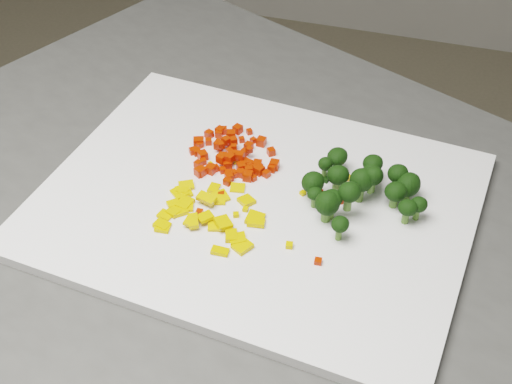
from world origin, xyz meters
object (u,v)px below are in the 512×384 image
(cutting_board, at_px, (256,203))
(pepper_pile, at_px, (206,214))
(broccoli_pile, at_px, (363,184))
(carrot_pile, at_px, (234,147))

(cutting_board, bearing_deg, pepper_pile, -130.97)
(pepper_pile, relative_size, broccoli_pile, 0.97)
(carrot_pile, xyz_separation_m, broccoli_pile, (0.17, -0.04, 0.02))
(carrot_pile, xyz_separation_m, pepper_pile, (0.00, -0.12, -0.01))
(carrot_pile, bearing_deg, broccoli_pile, -13.33)
(cutting_board, distance_m, carrot_pile, 0.08)
(cutting_board, bearing_deg, broccoli_pile, 12.45)
(carrot_pile, bearing_deg, cutting_board, -53.71)
(cutting_board, relative_size, pepper_pile, 3.88)
(pepper_pile, xyz_separation_m, broccoli_pile, (0.16, 0.08, 0.02))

